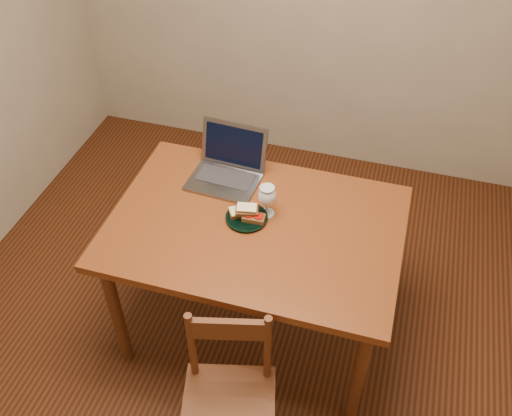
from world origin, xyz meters
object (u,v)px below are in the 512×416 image
(chair, at_px, (229,395))
(laptop, at_px, (228,164))
(table, at_px, (255,237))
(plate, at_px, (247,218))
(milk_glass, at_px, (267,201))

(chair, relative_size, laptop, 1.29)
(table, bearing_deg, laptop, 127.09)
(table, relative_size, plate, 6.81)
(chair, bearing_deg, plate, 86.74)
(table, xyz_separation_m, chair, (0.08, -0.66, -0.22))
(table, distance_m, laptop, 0.40)
(chair, bearing_deg, milk_glass, 80.02)
(plate, height_order, laptop, laptop)
(milk_glass, height_order, laptop, laptop)
(chair, height_order, laptop, laptop)
(milk_glass, xyz_separation_m, laptop, (-0.25, 0.21, -0.02))
(laptop, bearing_deg, chair, -68.63)
(plate, relative_size, laptop, 0.55)
(table, height_order, milk_glass, milk_glass)
(milk_glass, bearing_deg, chair, -85.91)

